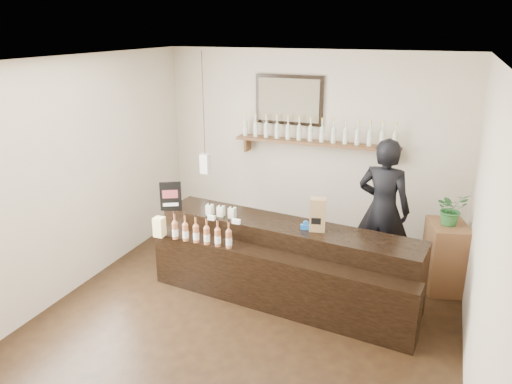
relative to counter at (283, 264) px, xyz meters
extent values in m
plane|color=black|center=(-0.21, -0.58, -0.42)|extent=(5.00, 5.00, 0.00)
plane|color=beige|center=(-0.21, 1.92, 0.98)|extent=(4.50, 0.00, 4.50)
plane|color=beige|center=(-0.21, -3.08, 0.98)|extent=(4.50, 0.00, 4.50)
plane|color=beige|center=(-2.46, -0.58, 0.98)|extent=(0.00, 5.00, 5.00)
plane|color=beige|center=(2.04, -0.58, 0.98)|extent=(0.00, 5.00, 5.00)
plane|color=white|center=(-0.21, -0.58, 2.38)|extent=(5.00, 5.00, 0.00)
cube|color=brown|center=(-0.11, 1.79, 1.08)|extent=(2.40, 0.25, 0.04)
cube|color=brown|center=(-1.19, 1.82, 0.96)|extent=(0.04, 0.20, 0.20)
cube|color=brown|center=(0.97, 1.82, 0.96)|extent=(0.04, 0.20, 0.20)
cube|color=black|center=(-0.56, 1.89, 1.66)|extent=(1.02, 0.04, 0.72)
cube|color=#4B4330|center=(-0.56, 1.86, 1.66)|extent=(0.92, 0.01, 0.62)
cube|color=white|center=(-1.51, 1.02, 0.83)|extent=(0.12, 0.12, 0.28)
cylinder|color=black|center=(-1.51, 1.02, 1.67)|extent=(0.01, 0.01, 1.41)
cylinder|color=silver|center=(-1.21, 1.79, 1.20)|extent=(0.07, 0.07, 0.20)
cone|color=silver|center=(-1.21, 1.79, 1.33)|extent=(0.07, 0.07, 0.05)
cylinder|color=silver|center=(-1.21, 1.79, 1.39)|extent=(0.02, 0.02, 0.07)
cylinder|color=gold|center=(-1.21, 1.79, 1.44)|extent=(0.03, 0.03, 0.02)
cylinder|color=white|center=(-1.21, 1.79, 1.18)|extent=(0.07, 0.07, 0.09)
cylinder|color=silver|center=(-1.04, 1.79, 1.20)|extent=(0.07, 0.07, 0.20)
cone|color=silver|center=(-1.04, 1.79, 1.33)|extent=(0.07, 0.07, 0.05)
cylinder|color=silver|center=(-1.04, 1.79, 1.39)|extent=(0.02, 0.02, 0.07)
cylinder|color=gold|center=(-1.04, 1.79, 1.44)|extent=(0.03, 0.03, 0.02)
cylinder|color=white|center=(-1.04, 1.79, 1.18)|extent=(0.07, 0.07, 0.09)
cylinder|color=silver|center=(-0.87, 1.79, 1.20)|extent=(0.07, 0.07, 0.20)
cone|color=silver|center=(-0.87, 1.79, 1.33)|extent=(0.07, 0.07, 0.05)
cylinder|color=silver|center=(-0.87, 1.79, 1.39)|extent=(0.02, 0.02, 0.07)
cylinder|color=gold|center=(-0.87, 1.79, 1.44)|extent=(0.03, 0.03, 0.02)
cylinder|color=white|center=(-0.87, 1.79, 1.18)|extent=(0.07, 0.07, 0.09)
cylinder|color=silver|center=(-0.70, 1.79, 1.20)|extent=(0.07, 0.07, 0.20)
cone|color=silver|center=(-0.70, 1.79, 1.33)|extent=(0.07, 0.07, 0.05)
cylinder|color=silver|center=(-0.70, 1.79, 1.39)|extent=(0.02, 0.02, 0.07)
cylinder|color=gold|center=(-0.70, 1.79, 1.44)|extent=(0.03, 0.03, 0.02)
cylinder|color=white|center=(-0.70, 1.79, 1.18)|extent=(0.07, 0.07, 0.09)
cylinder|color=silver|center=(-0.53, 1.79, 1.20)|extent=(0.07, 0.07, 0.20)
cone|color=silver|center=(-0.53, 1.79, 1.33)|extent=(0.07, 0.07, 0.05)
cylinder|color=silver|center=(-0.53, 1.79, 1.39)|extent=(0.02, 0.02, 0.07)
cylinder|color=gold|center=(-0.53, 1.79, 1.44)|extent=(0.03, 0.03, 0.02)
cylinder|color=white|center=(-0.53, 1.79, 1.18)|extent=(0.07, 0.07, 0.09)
cylinder|color=silver|center=(-0.36, 1.79, 1.20)|extent=(0.07, 0.07, 0.20)
cone|color=silver|center=(-0.36, 1.79, 1.33)|extent=(0.07, 0.07, 0.05)
cylinder|color=silver|center=(-0.36, 1.79, 1.39)|extent=(0.02, 0.02, 0.07)
cylinder|color=gold|center=(-0.36, 1.79, 1.44)|extent=(0.03, 0.03, 0.02)
cylinder|color=white|center=(-0.36, 1.79, 1.18)|extent=(0.07, 0.07, 0.09)
cylinder|color=silver|center=(-0.19, 1.79, 1.20)|extent=(0.07, 0.07, 0.20)
cone|color=silver|center=(-0.19, 1.79, 1.33)|extent=(0.07, 0.07, 0.05)
cylinder|color=silver|center=(-0.19, 1.79, 1.39)|extent=(0.02, 0.02, 0.07)
cylinder|color=gold|center=(-0.19, 1.79, 1.44)|extent=(0.03, 0.03, 0.02)
cylinder|color=white|center=(-0.19, 1.79, 1.18)|extent=(0.07, 0.07, 0.09)
cylinder|color=silver|center=(-0.02, 1.79, 1.20)|extent=(0.07, 0.07, 0.20)
cone|color=silver|center=(-0.02, 1.79, 1.33)|extent=(0.07, 0.07, 0.05)
cylinder|color=silver|center=(-0.02, 1.79, 1.39)|extent=(0.02, 0.02, 0.07)
cylinder|color=gold|center=(-0.02, 1.79, 1.44)|extent=(0.03, 0.03, 0.02)
cylinder|color=white|center=(-0.02, 1.79, 1.18)|extent=(0.07, 0.07, 0.09)
cylinder|color=silver|center=(0.15, 1.79, 1.20)|extent=(0.07, 0.07, 0.20)
cone|color=silver|center=(0.15, 1.79, 1.33)|extent=(0.07, 0.07, 0.05)
cylinder|color=silver|center=(0.15, 1.79, 1.39)|extent=(0.02, 0.02, 0.07)
cylinder|color=gold|center=(0.15, 1.79, 1.44)|extent=(0.03, 0.03, 0.02)
cylinder|color=white|center=(0.15, 1.79, 1.18)|extent=(0.07, 0.07, 0.09)
cylinder|color=silver|center=(0.32, 1.79, 1.20)|extent=(0.07, 0.07, 0.20)
cone|color=silver|center=(0.32, 1.79, 1.33)|extent=(0.07, 0.07, 0.05)
cylinder|color=silver|center=(0.32, 1.79, 1.39)|extent=(0.02, 0.02, 0.07)
cylinder|color=gold|center=(0.32, 1.79, 1.44)|extent=(0.03, 0.03, 0.02)
cylinder|color=white|center=(0.32, 1.79, 1.18)|extent=(0.07, 0.07, 0.09)
cylinder|color=silver|center=(0.49, 1.79, 1.20)|extent=(0.07, 0.07, 0.20)
cone|color=silver|center=(0.49, 1.79, 1.33)|extent=(0.07, 0.07, 0.05)
cylinder|color=silver|center=(0.49, 1.79, 1.39)|extent=(0.02, 0.02, 0.07)
cylinder|color=gold|center=(0.49, 1.79, 1.44)|extent=(0.03, 0.03, 0.02)
cylinder|color=white|center=(0.49, 1.79, 1.18)|extent=(0.07, 0.07, 0.09)
cylinder|color=silver|center=(0.65, 1.79, 1.20)|extent=(0.07, 0.07, 0.20)
cone|color=silver|center=(0.65, 1.79, 1.33)|extent=(0.07, 0.07, 0.05)
cylinder|color=silver|center=(0.65, 1.79, 1.39)|extent=(0.02, 0.02, 0.07)
cylinder|color=gold|center=(0.65, 1.79, 1.44)|extent=(0.03, 0.03, 0.02)
cylinder|color=white|center=(0.65, 1.79, 1.18)|extent=(0.07, 0.07, 0.09)
cylinder|color=silver|center=(0.82, 1.79, 1.20)|extent=(0.07, 0.07, 0.20)
cone|color=silver|center=(0.82, 1.79, 1.33)|extent=(0.07, 0.07, 0.05)
cylinder|color=silver|center=(0.82, 1.79, 1.39)|extent=(0.02, 0.02, 0.07)
cylinder|color=gold|center=(0.82, 1.79, 1.44)|extent=(0.03, 0.03, 0.02)
cylinder|color=white|center=(0.82, 1.79, 1.18)|extent=(0.07, 0.07, 0.09)
cylinder|color=silver|center=(0.99, 1.79, 1.20)|extent=(0.07, 0.07, 0.20)
cone|color=silver|center=(0.99, 1.79, 1.33)|extent=(0.07, 0.07, 0.05)
cylinder|color=silver|center=(0.99, 1.79, 1.39)|extent=(0.02, 0.02, 0.07)
cylinder|color=gold|center=(0.99, 1.79, 1.44)|extent=(0.03, 0.03, 0.02)
cylinder|color=white|center=(0.99, 1.79, 1.18)|extent=(0.07, 0.07, 0.09)
cube|color=black|center=(0.01, 0.12, 0.03)|extent=(3.24, 0.95, 0.89)
cube|color=black|center=(0.01, -0.31, -0.08)|extent=(3.21, 0.67, 0.68)
cube|color=white|center=(-0.89, -0.09, 0.50)|extent=(0.10, 0.04, 0.05)
cube|color=white|center=(-0.56, -0.09, 0.50)|extent=(0.10, 0.04, 0.05)
cube|color=#F2E794|center=(-1.48, -0.31, 0.32)|extent=(0.12, 0.12, 0.12)
cube|color=#F2E794|center=(-1.48, -0.31, 0.44)|extent=(0.12, 0.12, 0.12)
cube|color=silver|center=(-0.98, 0.07, 0.53)|extent=(0.08, 0.08, 0.13)
cube|color=beige|center=(-0.98, 0.03, 0.53)|extent=(0.07, 0.00, 0.06)
cylinder|color=black|center=(-0.98, 0.07, 0.61)|extent=(0.02, 0.02, 0.03)
cube|color=silver|center=(-0.83, 0.07, 0.53)|extent=(0.08, 0.08, 0.13)
cube|color=beige|center=(-0.83, 0.03, 0.53)|extent=(0.07, 0.00, 0.06)
cylinder|color=black|center=(-0.83, 0.07, 0.61)|extent=(0.02, 0.02, 0.03)
cube|color=silver|center=(-0.68, 0.07, 0.53)|extent=(0.08, 0.08, 0.13)
cube|color=beige|center=(-0.68, 0.03, 0.53)|extent=(0.07, 0.00, 0.06)
cylinder|color=black|center=(-0.68, 0.07, 0.61)|extent=(0.02, 0.02, 0.03)
cylinder|color=#A35D37|center=(-1.26, -0.31, 0.36)|extent=(0.07, 0.07, 0.20)
cone|color=#A35D37|center=(-1.26, -0.31, 0.49)|extent=(0.07, 0.07, 0.05)
cylinder|color=#A35D37|center=(-1.26, -0.31, 0.55)|extent=(0.02, 0.02, 0.07)
cylinder|color=black|center=(-1.26, -0.31, 0.59)|extent=(0.03, 0.03, 0.02)
cylinder|color=white|center=(-1.26, -0.31, 0.34)|extent=(0.07, 0.07, 0.09)
cylinder|color=#A35D37|center=(-1.12, -0.31, 0.36)|extent=(0.07, 0.07, 0.20)
cone|color=#A35D37|center=(-1.12, -0.31, 0.49)|extent=(0.07, 0.07, 0.05)
cylinder|color=#A35D37|center=(-1.12, -0.31, 0.55)|extent=(0.02, 0.02, 0.07)
cylinder|color=black|center=(-1.12, -0.31, 0.59)|extent=(0.03, 0.03, 0.02)
cylinder|color=white|center=(-1.12, -0.31, 0.34)|extent=(0.07, 0.07, 0.09)
cylinder|color=#A35D37|center=(-0.98, -0.31, 0.36)|extent=(0.07, 0.07, 0.20)
cone|color=#A35D37|center=(-0.98, -0.31, 0.49)|extent=(0.07, 0.07, 0.05)
cylinder|color=#A35D37|center=(-0.98, -0.31, 0.55)|extent=(0.02, 0.02, 0.07)
cylinder|color=black|center=(-0.98, -0.31, 0.59)|extent=(0.03, 0.03, 0.02)
cylinder|color=white|center=(-0.98, -0.31, 0.34)|extent=(0.07, 0.07, 0.09)
cylinder|color=#A35D37|center=(-0.84, -0.31, 0.36)|extent=(0.07, 0.07, 0.20)
cone|color=#A35D37|center=(-0.84, -0.31, 0.49)|extent=(0.07, 0.07, 0.05)
cylinder|color=#A35D37|center=(-0.84, -0.31, 0.55)|extent=(0.02, 0.02, 0.07)
cylinder|color=black|center=(-0.84, -0.31, 0.59)|extent=(0.03, 0.03, 0.02)
cylinder|color=white|center=(-0.84, -0.31, 0.34)|extent=(0.07, 0.07, 0.09)
cylinder|color=#A35D37|center=(-0.70, -0.31, 0.36)|extent=(0.07, 0.07, 0.20)
cone|color=#A35D37|center=(-0.70, -0.31, 0.49)|extent=(0.07, 0.07, 0.05)
cylinder|color=#A35D37|center=(-0.70, -0.31, 0.55)|extent=(0.02, 0.02, 0.07)
cylinder|color=black|center=(-0.70, -0.31, 0.59)|extent=(0.03, 0.03, 0.02)
cylinder|color=white|center=(-0.70, -0.31, 0.34)|extent=(0.07, 0.07, 0.09)
cylinder|color=#A35D37|center=(-0.56, -0.31, 0.36)|extent=(0.07, 0.07, 0.20)
cone|color=#A35D37|center=(-0.56, -0.31, 0.49)|extent=(0.07, 0.07, 0.05)
cylinder|color=#A35D37|center=(-0.56, -0.31, 0.55)|extent=(0.02, 0.02, 0.07)
cylinder|color=black|center=(-0.56, -0.31, 0.59)|extent=(0.03, 0.03, 0.02)
cylinder|color=white|center=(-0.56, -0.31, 0.34)|extent=(0.07, 0.07, 0.09)
cube|color=black|center=(-1.50, 0.03, 0.66)|extent=(0.25, 0.14, 0.37)
cube|color=#9A383E|center=(-1.50, 0.01, 0.69)|extent=(0.17, 0.09, 0.11)
cube|color=white|center=(-1.50, 0.01, 0.55)|extent=(0.17, 0.09, 0.04)
cube|color=olive|center=(0.38, 0.06, 0.67)|extent=(0.20, 0.16, 0.38)
cube|color=black|center=(0.38, -0.01, 0.61)|extent=(0.11, 0.02, 0.08)
cube|color=blue|center=(0.26, 0.04, 0.50)|extent=(0.13, 0.08, 0.06)
cylinder|color=blue|center=(0.26, 0.04, 0.54)|extent=(0.07, 0.05, 0.07)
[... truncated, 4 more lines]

